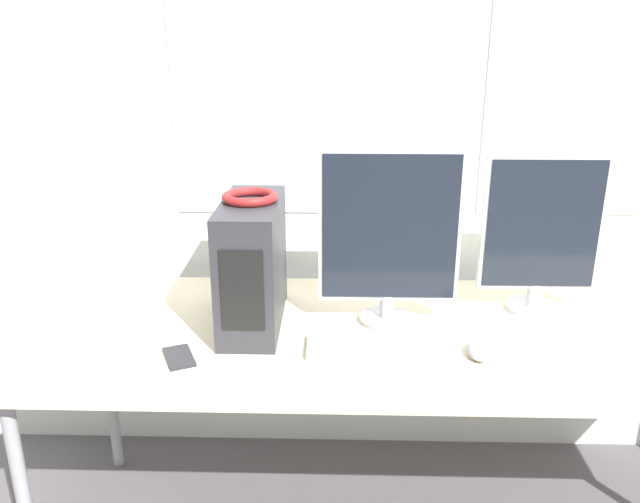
{
  "coord_description": "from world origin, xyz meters",
  "views": [
    {
      "loc": [
        -0.27,
        -1.31,
        1.61
      ],
      "look_at": [
        -0.32,
        0.42,
        1.02
      ],
      "focal_mm": 35.0,
      "sensor_mm": 36.0,
      "label": 1
    }
  ],
  "objects_px": {
    "pc_tower": "(252,264)",
    "mouse": "(479,351)",
    "headphones": "(250,197)",
    "keyboard": "(382,347)",
    "cell_phone": "(179,357)",
    "monitor_main": "(389,235)",
    "monitor_right_near": "(541,232)"
  },
  "relations": [
    {
      "from": "keyboard",
      "to": "cell_phone",
      "type": "distance_m",
      "value": 0.57
    },
    {
      "from": "mouse",
      "to": "keyboard",
      "type": "bearing_deg",
      "value": 173.81
    },
    {
      "from": "pc_tower",
      "to": "cell_phone",
      "type": "relative_size",
      "value": 2.94
    },
    {
      "from": "pc_tower",
      "to": "keyboard",
      "type": "height_order",
      "value": "pc_tower"
    },
    {
      "from": "pc_tower",
      "to": "cell_phone",
      "type": "distance_m",
      "value": 0.35
    },
    {
      "from": "headphones",
      "to": "pc_tower",
      "type": "bearing_deg",
      "value": -90.0
    },
    {
      "from": "monitor_main",
      "to": "headphones",
      "type": "bearing_deg",
      "value": -178.1
    },
    {
      "from": "pc_tower",
      "to": "mouse",
      "type": "distance_m",
      "value": 0.71
    },
    {
      "from": "monitor_main",
      "to": "keyboard",
      "type": "height_order",
      "value": "monitor_main"
    },
    {
      "from": "monitor_main",
      "to": "monitor_right_near",
      "type": "relative_size",
      "value": 1.07
    },
    {
      "from": "headphones",
      "to": "monitor_main",
      "type": "height_order",
      "value": "monitor_main"
    },
    {
      "from": "monitor_right_near",
      "to": "mouse",
      "type": "distance_m",
      "value": 0.48
    },
    {
      "from": "monitor_main",
      "to": "mouse",
      "type": "distance_m",
      "value": 0.42
    },
    {
      "from": "cell_phone",
      "to": "headphones",
      "type": "bearing_deg",
      "value": 29.09
    },
    {
      "from": "pc_tower",
      "to": "keyboard",
      "type": "bearing_deg",
      "value": -24.78
    },
    {
      "from": "pc_tower",
      "to": "monitor_main",
      "type": "relative_size",
      "value": 0.79
    },
    {
      "from": "mouse",
      "to": "monitor_main",
      "type": "bearing_deg",
      "value": 137.32
    },
    {
      "from": "headphones",
      "to": "monitor_right_near",
      "type": "bearing_deg",
      "value": 7.45
    },
    {
      "from": "pc_tower",
      "to": "mouse",
      "type": "xyz_separation_m",
      "value": [
        0.65,
        -0.21,
        -0.18
      ]
    },
    {
      "from": "mouse",
      "to": "pc_tower",
      "type": "bearing_deg",
      "value": 162.39
    },
    {
      "from": "cell_phone",
      "to": "monitor_main",
      "type": "bearing_deg",
      "value": -0.96
    },
    {
      "from": "pc_tower",
      "to": "cell_phone",
      "type": "bearing_deg",
      "value": -126.71
    },
    {
      "from": "monitor_main",
      "to": "cell_phone",
      "type": "relative_size",
      "value": 3.72
    },
    {
      "from": "monitor_right_near",
      "to": "monitor_main",
      "type": "bearing_deg",
      "value": -167.93
    },
    {
      "from": "pc_tower",
      "to": "monitor_right_near",
      "type": "relative_size",
      "value": 0.84
    },
    {
      "from": "headphones",
      "to": "monitor_main",
      "type": "bearing_deg",
      "value": 1.9
    },
    {
      "from": "monitor_main",
      "to": "cell_phone",
      "type": "height_order",
      "value": "monitor_main"
    },
    {
      "from": "mouse",
      "to": "cell_phone",
      "type": "bearing_deg",
      "value": -177.68
    },
    {
      "from": "headphones",
      "to": "monitor_right_near",
      "type": "xyz_separation_m",
      "value": [
        0.89,
        0.12,
        -0.14
      ]
    },
    {
      "from": "headphones",
      "to": "mouse",
      "type": "relative_size",
      "value": 1.57
    },
    {
      "from": "monitor_main",
      "to": "keyboard",
      "type": "xyz_separation_m",
      "value": [
        -0.03,
        -0.19,
        -0.27
      ]
    },
    {
      "from": "keyboard",
      "to": "mouse",
      "type": "bearing_deg",
      "value": -6.19
    }
  ]
}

